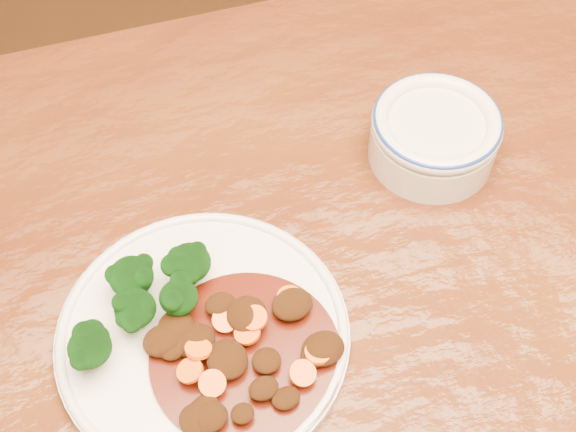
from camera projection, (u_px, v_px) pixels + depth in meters
name	position (u px, v px, depth m)	size (l,w,h in m)	color
dining_table	(406.00, 381.00, 0.73)	(1.60, 1.08, 0.75)	#542A0E
dinner_plate	(203.00, 334.00, 0.66)	(0.24, 0.24, 0.02)	silver
broccoli_florets	(145.00, 297.00, 0.65)	(0.13, 0.08, 0.04)	#5D914B
mince_stew	(236.00, 350.00, 0.64)	(0.16, 0.16, 0.02)	#461107
dip_bowl	(435.00, 134.00, 0.76)	(0.12, 0.12, 0.06)	beige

